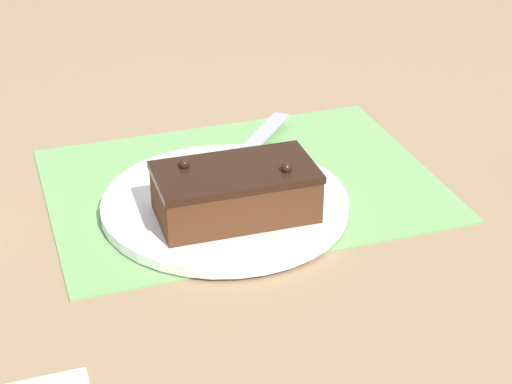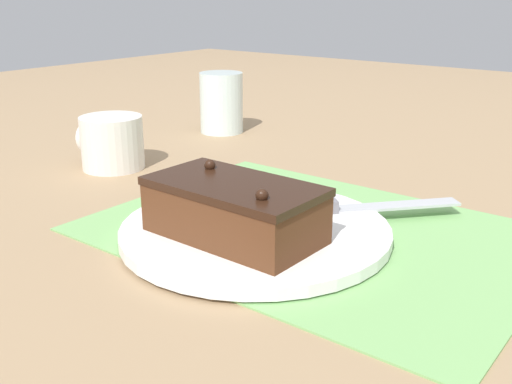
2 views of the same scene
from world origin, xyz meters
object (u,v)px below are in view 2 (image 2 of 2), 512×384
Objects in this scene: cake_plate at (255,231)px; coffee_mug at (111,142)px; serving_knife at (338,207)px; chocolate_cake at (234,209)px; drinking_glass at (221,103)px.

cake_plate is 0.34m from coffee_mug.
coffee_mug is at bearing -14.13° from cake_plate.
serving_knife is at bearing -117.22° from cake_plate.
cake_plate is at bearing 165.87° from coffee_mug.
coffee_mug is at bearing -19.70° from chocolate_cake.
cake_plate is 1.61× the size of chocolate_cake.
cake_plate is 1.62× the size of serving_knife.
serving_knife is 0.38m from coffee_mug.
serving_knife is at bearing -109.63° from chocolate_cake.
serving_knife reaches higher than cake_plate.
chocolate_cake reaches higher than cake_plate.
serving_knife is 0.48m from drinking_glass.
chocolate_cake is 0.53m from drinking_glass.
drinking_glass reaches higher than coffee_mug.
cake_plate is 0.05m from chocolate_cake.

